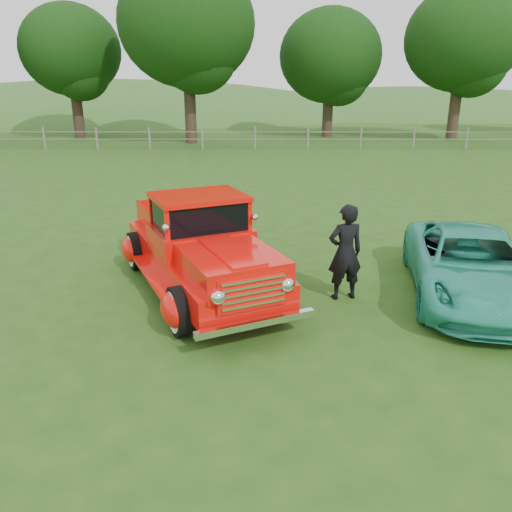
{
  "coord_description": "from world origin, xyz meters",
  "views": [
    {
      "loc": [
        0.14,
        -6.9,
        3.58
      ],
      "look_at": [
        0.12,
        1.2,
        0.76
      ],
      "focal_mm": 35.0,
      "sensor_mm": 36.0,
      "label": 1
    }
  ],
  "objects_px": {
    "teal_sedan": "(470,265)",
    "tree_mid_west": "(71,51)",
    "tree_near_east": "(330,56)",
    "red_pickup": "(200,248)",
    "man": "(345,252)",
    "tree_mid_east": "(463,39)",
    "tree_near_west": "(187,24)"
  },
  "relations": [
    {
      "from": "teal_sedan",
      "to": "tree_mid_west",
      "type": "bearing_deg",
      "value": 131.69
    },
    {
      "from": "teal_sedan",
      "to": "tree_near_east",
      "type": "bearing_deg",
      "value": 98.68
    },
    {
      "from": "tree_near_east",
      "to": "red_pickup",
      "type": "relative_size",
      "value": 1.58
    },
    {
      "from": "tree_near_east",
      "to": "teal_sedan",
      "type": "xyz_separation_m",
      "value": [
        -1.15,
        -27.76,
        -4.66
      ]
    },
    {
      "from": "teal_sedan",
      "to": "man",
      "type": "distance_m",
      "value": 2.22
    },
    {
      "from": "tree_mid_east",
      "to": "teal_sedan",
      "type": "distance_m",
      "value": 27.9
    },
    {
      "from": "tree_near_east",
      "to": "man",
      "type": "bearing_deg",
      "value": -96.88
    },
    {
      "from": "red_pickup",
      "to": "tree_near_west",
      "type": "bearing_deg",
      "value": 72.68
    },
    {
      "from": "tree_mid_west",
      "to": "red_pickup",
      "type": "distance_m",
      "value": 29.1
    },
    {
      "from": "tree_near_west",
      "to": "tree_mid_east",
      "type": "xyz_separation_m",
      "value": [
        17.0,
        2.0,
        -0.62
      ]
    },
    {
      "from": "tree_mid_west",
      "to": "tree_mid_east",
      "type": "bearing_deg",
      "value": -2.29
    },
    {
      "from": "tree_near_west",
      "to": "red_pickup",
      "type": "xyz_separation_m",
      "value": [
        3.11,
        -23.47,
        -6.0
      ]
    },
    {
      "from": "tree_mid_east",
      "to": "tree_mid_west",
      "type": "bearing_deg",
      "value": 177.71
    },
    {
      "from": "teal_sedan",
      "to": "tree_near_west",
      "type": "bearing_deg",
      "value": 119.33
    },
    {
      "from": "red_pickup",
      "to": "teal_sedan",
      "type": "height_order",
      "value": "red_pickup"
    },
    {
      "from": "tree_mid_east",
      "to": "red_pickup",
      "type": "xyz_separation_m",
      "value": [
        -13.89,
        -25.47,
        -5.38
      ]
    },
    {
      "from": "tree_near_west",
      "to": "teal_sedan",
      "type": "relative_size",
      "value": 2.47
    },
    {
      "from": "red_pickup",
      "to": "man",
      "type": "xyz_separation_m",
      "value": [
        2.53,
        -0.37,
        0.05
      ]
    },
    {
      "from": "tree_near_west",
      "to": "tree_mid_east",
      "type": "relative_size",
      "value": 1.1
    },
    {
      "from": "tree_near_west",
      "to": "red_pickup",
      "type": "bearing_deg",
      "value": -82.45
    },
    {
      "from": "red_pickup",
      "to": "man",
      "type": "bearing_deg",
      "value": -33.16
    },
    {
      "from": "tree_near_west",
      "to": "man",
      "type": "xyz_separation_m",
      "value": [
        5.64,
        -23.84,
        -5.95
      ]
    },
    {
      "from": "tree_near_east",
      "to": "tree_mid_east",
      "type": "height_order",
      "value": "tree_mid_east"
    },
    {
      "from": "tree_near_west",
      "to": "teal_sedan",
      "type": "height_order",
      "value": "tree_near_west"
    },
    {
      "from": "tree_mid_west",
      "to": "man",
      "type": "height_order",
      "value": "tree_mid_west"
    },
    {
      "from": "tree_near_west",
      "to": "tree_mid_east",
      "type": "distance_m",
      "value": 17.13
    },
    {
      "from": "red_pickup",
      "to": "man",
      "type": "relative_size",
      "value": 3.12
    },
    {
      "from": "tree_mid_east",
      "to": "tree_near_east",
      "type": "bearing_deg",
      "value": 165.96
    },
    {
      "from": "tree_mid_west",
      "to": "red_pickup",
      "type": "xyz_separation_m",
      "value": [
        11.11,
        -26.47,
        -4.75
      ]
    },
    {
      "from": "tree_near_west",
      "to": "teal_sedan",
      "type": "xyz_separation_m",
      "value": [
        7.85,
        -23.76,
        -6.21
      ]
    },
    {
      "from": "tree_near_west",
      "to": "man",
      "type": "bearing_deg",
      "value": -76.69
    },
    {
      "from": "red_pickup",
      "to": "man",
      "type": "distance_m",
      "value": 2.56
    }
  ]
}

